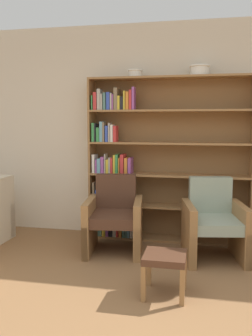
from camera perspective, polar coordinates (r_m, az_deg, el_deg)
name	(u,v)px	position (r m, az deg, el deg)	size (l,w,h in m)	color
wall_back	(171,132)	(4.89, 6.88, 5.48)	(12.00, 0.06, 2.75)	beige
bookshelf	(152,162)	(4.76, 3.97, 0.95)	(2.02, 0.30, 2.05)	olive
bowl_terracotta	(135,73)	(4.79, 1.41, 14.28)	(0.19, 0.19, 0.09)	silver
bowl_stoneware	(200,70)	(4.72, 11.16, 14.47)	(0.25, 0.25, 0.12)	silver
armchair_leather	(114,218)	(4.40, -1.80, -7.58)	(0.73, 0.76, 0.87)	olive
armchair_cushioned	(214,223)	(4.29, 13.19, -8.17)	(0.75, 0.78, 0.87)	olive
footstool	(165,261)	(3.35, 5.94, -13.97)	(0.36, 0.36, 0.37)	olive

